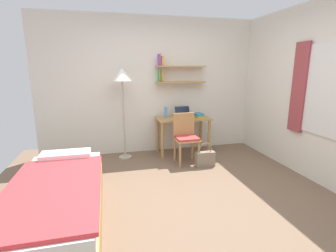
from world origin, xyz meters
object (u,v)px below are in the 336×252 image
at_px(handbag, 205,158).
at_px(book_stack, 198,115).
at_px(laptop, 183,115).
at_px(standing_lamp, 122,80).
at_px(water_bottle, 166,112).
at_px(desk_chair, 186,136).
at_px(desk, 183,125).
at_px(bed, 57,202).

bearing_deg(handbag, book_stack, 79.16).
bearing_deg(book_stack, laptop, 169.59).
distance_m(standing_lamp, laptop, 1.33).
relative_size(laptop, handbag, 0.71).
bearing_deg(laptop, water_bottle, 179.97).
height_order(desk_chair, standing_lamp, standing_lamp).
distance_m(desk_chair, laptop, 0.61).
relative_size(book_stack, handbag, 0.56).
relative_size(desk_chair, book_stack, 3.76).
relative_size(desk_chair, laptop, 2.94).
bearing_deg(water_bottle, desk, -7.33).
height_order(water_bottle, handbag, water_bottle).
bearing_deg(water_bottle, book_stack, -4.94).
bearing_deg(laptop, bed, -136.30).
xyz_separation_m(water_bottle, book_stack, (0.64, -0.06, -0.07)).
xyz_separation_m(bed, desk, (2.00, 1.87, 0.34)).
height_order(standing_lamp, water_bottle, standing_lamp).
bearing_deg(bed, desk_chair, 36.08).
distance_m(desk, book_stack, 0.36).
relative_size(standing_lamp, book_stack, 7.07).
height_order(bed, handbag, bed).
bearing_deg(laptop, book_stack, -10.41).
bearing_deg(desk, desk_chair, -101.59).
bearing_deg(handbag, laptop, 101.26).
height_order(bed, desk, desk).
bearing_deg(desk, bed, -136.82).
height_order(standing_lamp, handbag, standing_lamp).
distance_m(water_bottle, book_stack, 0.65).
bearing_deg(laptop, standing_lamp, -177.68).
height_order(desk, book_stack, book_stack).
bearing_deg(water_bottle, laptop, -0.03).
relative_size(bed, water_bottle, 9.47).
height_order(desk, laptop, laptop).
relative_size(desk_chair, standing_lamp, 0.53).
height_order(water_bottle, book_stack, water_bottle).
relative_size(bed, handbag, 4.93).
bearing_deg(standing_lamp, desk, 0.17).
distance_m(desk, desk_chair, 0.51).
height_order(desk_chair, book_stack, desk_chair).
height_order(standing_lamp, book_stack, standing_lamp).
bearing_deg(book_stack, standing_lamp, 179.62).
relative_size(desk_chair, handbag, 2.09).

